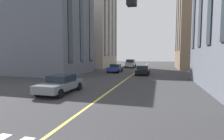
# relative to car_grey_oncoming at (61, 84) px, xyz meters

# --- Properties ---
(lane_centre_line) EXTENTS (80.00, 0.16, 0.01)m
(lane_centre_line) POSITION_rel_car_grey_oncoming_xyz_m (10.47, -3.44, -0.70)
(lane_centre_line) COLOR #D8C64C
(lane_centre_line) RESTS_ON ground_plane
(car_grey_oncoming) EXTENTS (4.40, 1.95, 1.37)m
(car_grey_oncoming) POSITION_rel_car_grey_oncoming_xyz_m (0.00, 0.00, 0.00)
(car_grey_oncoming) COLOR slate
(car_grey_oncoming) RESTS_ON ground_plane
(car_black_mid) EXTENTS (3.90, 1.89, 1.40)m
(car_black_mid) POSITION_rel_car_grey_oncoming_xyz_m (14.12, -4.92, -0.00)
(car_black_mid) COLOR black
(car_black_mid) RESTS_ON ground_plane
(car_silver_parked_b) EXTENTS (4.70, 2.14, 1.88)m
(car_silver_parked_b) POSITION_rel_car_grey_oncoming_xyz_m (29.27, -0.71, 0.27)
(car_silver_parked_b) COLOR #B7BABF
(car_silver_parked_b) RESTS_ON ground_plane
(car_blue_trailing) EXTENTS (4.40, 1.95, 1.37)m
(car_blue_trailing) POSITION_rel_car_grey_oncoming_xyz_m (17.15, -0.03, 0.00)
(car_blue_trailing) COLOR navy
(car_blue_trailing) RESTS_ON ground_plane
(traffic_light_mast) EXTENTS (0.36, 4.59, 5.50)m
(traffic_light_mast) POSITION_rel_car_grey_oncoming_xyz_m (-6.06, -8.56, 3.21)
(traffic_light_mast) COLOR #595B60
(traffic_light_mast) RESTS_ON ground_plane
(building_left_near) EXTENTS (12.27, 12.51, 19.09)m
(building_left_near) POSITION_rel_car_grey_oncoming_xyz_m (29.00, 10.25, 8.84)
(building_left_near) COLOR #A89E8E
(building_left_near) RESTS_ON ground_plane
(building_right_near) EXTENTS (11.79, 10.51, 27.36)m
(building_right_near) POSITION_rel_car_grey_oncoming_xyz_m (29.08, -16.13, 12.98)
(building_right_near) COLOR #846B51
(building_right_near) RESTS_ON ground_plane
(building_left_far) EXTENTS (10.64, 13.88, 13.11)m
(building_left_far) POSITION_rel_car_grey_oncoming_xyz_m (12.67, 10.94, 5.85)
(building_left_far) COLOR #565B66
(building_left_far) RESTS_ON ground_plane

